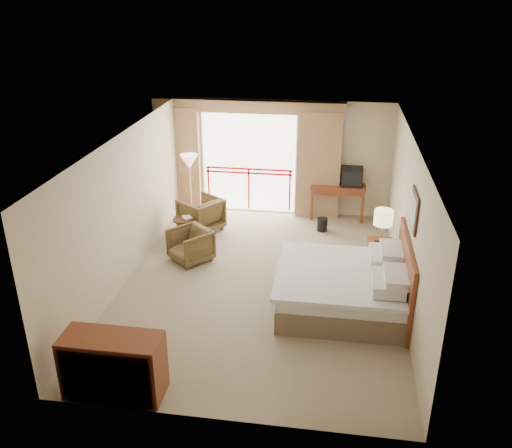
% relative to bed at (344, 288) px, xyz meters
% --- Properties ---
extents(floor, '(7.00, 7.00, 0.00)m').
position_rel_bed_xyz_m(floor, '(-1.50, 0.60, -0.38)').
color(floor, '#857659').
rests_on(floor, ground).
extents(ceiling, '(7.00, 7.00, 0.00)m').
position_rel_bed_xyz_m(ceiling, '(-1.50, 0.60, 2.32)').
color(ceiling, white).
rests_on(ceiling, wall_back).
extents(wall_back, '(5.00, 0.00, 5.00)m').
position_rel_bed_xyz_m(wall_back, '(-1.50, 4.10, 0.97)').
color(wall_back, '#C3AE8C').
rests_on(wall_back, ground).
extents(wall_front, '(5.00, 0.00, 5.00)m').
position_rel_bed_xyz_m(wall_front, '(-1.50, -2.90, 0.97)').
color(wall_front, '#C3AE8C').
rests_on(wall_front, ground).
extents(wall_left, '(0.00, 7.00, 7.00)m').
position_rel_bed_xyz_m(wall_left, '(-4.00, 0.60, 0.97)').
color(wall_left, '#C3AE8C').
rests_on(wall_left, ground).
extents(wall_right, '(0.00, 7.00, 7.00)m').
position_rel_bed_xyz_m(wall_right, '(1.00, 0.60, 0.97)').
color(wall_right, '#C3AE8C').
rests_on(wall_right, ground).
extents(balcony_door, '(2.40, 0.00, 2.40)m').
position_rel_bed_xyz_m(balcony_door, '(-2.30, 4.08, 0.82)').
color(balcony_door, white).
rests_on(balcony_door, wall_back).
extents(balcony_railing, '(2.09, 0.03, 1.02)m').
position_rel_bed_xyz_m(balcony_railing, '(-2.30, 4.06, 0.44)').
color(balcony_railing, red).
rests_on(balcony_railing, wall_back).
extents(curtain_left, '(1.00, 0.26, 2.50)m').
position_rel_bed_xyz_m(curtain_left, '(-3.95, 3.95, 0.87)').
color(curtain_left, '#846344').
rests_on(curtain_left, wall_back).
extents(curtain_right, '(1.00, 0.26, 2.50)m').
position_rel_bed_xyz_m(curtain_right, '(-0.65, 3.95, 0.87)').
color(curtain_right, '#846344').
rests_on(curtain_right, wall_back).
extents(valance, '(4.40, 0.22, 0.28)m').
position_rel_bed_xyz_m(valance, '(-2.30, 3.98, 2.17)').
color(valance, '#846344').
rests_on(valance, wall_back).
extents(hvac_vent, '(0.50, 0.04, 0.50)m').
position_rel_bed_xyz_m(hvac_vent, '(-0.20, 4.07, 1.97)').
color(hvac_vent, silver).
rests_on(hvac_vent, wall_back).
extents(bed, '(2.13, 2.06, 0.97)m').
position_rel_bed_xyz_m(bed, '(0.00, 0.00, 0.00)').
color(bed, brown).
rests_on(bed, floor).
extents(headboard, '(0.06, 2.10, 1.30)m').
position_rel_bed_xyz_m(headboard, '(0.96, 0.00, 0.27)').
color(headboard, '#5E2A19').
rests_on(headboard, wall_right).
extents(framed_art, '(0.04, 0.72, 0.60)m').
position_rel_bed_xyz_m(framed_art, '(0.97, 0.00, 1.47)').
color(framed_art, black).
rests_on(framed_art, wall_right).
extents(nightstand, '(0.51, 0.59, 0.67)m').
position_rel_bed_xyz_m(nightstand, '(0.66, 1.24, -0.04)').
color(nightstand, '#5E2A19').
rests_on(nightstand, floor).
extents(table_lamp, '(0.35, 0.35, 0.61)m').
position_rel_bed_xyz_m(table_lamp, '(0.66, 1.29, 0.77)').
color(table_lamp, tan).
rests_on(table_lamp, nightstand).
extents(phone, '(0.21, 0.18, 0.08)m').
position_rel_bed_xyz_m(phone, '(0.61, 1.09, 0.33)').
color(phone, black).
rests_on(phone, nightstand).
extents(desk, '(1.26, 0.61, 0.82)m').
position_rel_bed_xyz_m(desk, '(-0.17, 3.98, 0.26)').
color(desk, '#5E2A19').
rests_on(desk, floor).
extents(tv, '(0.48, 0.38, 0.43)m').
position_rel_bed_xyz_m(tv, '(0.13, 3.92, 0.66)').
color(tv, black).
rests_on(tv, desk).
extents(coffee_maker, '(0.14, 0.14, 0.28)m').
position_rel_bed_xyz_m(coffee_maker, '(-0.52, 3.93, 0.58)').
color(coffee_maker, black).
rests_on(coffee_maker, desk).
extents(cup, '(0.09, 0.09, 0.11)m').
position_rel_bed_xyz_m(cup, '(-0.37, 3.88, 0.49)').
color(cup, white).
rests_on(cup, desk).
extents(wastebasket, '(0.29, 0.29, 0.29)m').
position_rel_bed_xyz_m(wastebasket, '(-0.48, 3.10, -0.23)').
color(wastebasket, black).
rests_on(wastebasket, floor).
extents(armchair_far, '(1.14, 1.13, 0.75)m').
position_rel_bed_xyz_m(armchair_far, '(-3.16, 2.74, -0.38)').
color(armchair_far, '#49381C').
rests_on(armchair_far, floor).
extents(armchair_near, '(1.02, 1.02, 0.67)m').
position_rel_bed_xyz_m(armchair_near, '(-3.02, 1.27, -0.38)').
color(armchair_near, '#49381C').
rests_on(armchair_near, floor).
extents(side_table, '(0.45, 0.45, 0.50)m').
position_rel_bed_xyz_m(side_table, '(-3.40, 2.17, -0.04)').
color(side_table, black).
rests_on(side_table, floor).
extents(book, '(0.28, 0.29, 0.02)m').
position_rel_bed_xyz_m(book, '(-3.40, 2.17, 0.12)').
color(book, white).
rests_on(book, side_table).
extents(floor_lamp, '(0.40, 0.40, 1.55)m').
position_rel_bed_xyz_m(floor_lamp, '(-3.54, 3.35, 0.96)').
color(floor_lamp, tan).
rests_on(floor_lamp, floor).
extents(dresser, '(1.32, 0.56, 0.88)m').
position_rel_bed_xyz_m(dresser, '(-3.03, -2.61, 0.07)').
color(dresser, '#5E2A19').
rests_on(dresser, floor).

